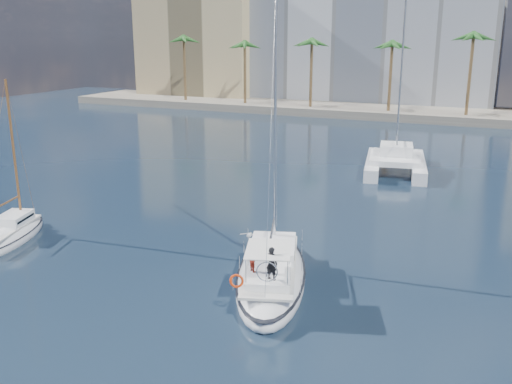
% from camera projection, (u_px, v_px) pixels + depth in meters
% --- Properties ---
extents(ground, '(160.00, 160.00, 0.00)m').
position_uv_depth(ground, '(265.00, 259.00, 31.61)').
color(ground, black).
rests_on(ground, ground).
extents(quay, '(120.00, 14.00, 1.20)m').
position_uv_depth(quay, '(427.00, 113.00, 85.05)').
color(quay, gray).
rests_on(quay, ground).
extents(building_modern, '(42.00, 16.00, 28.00)m').
position_uv_depth(building_modern, '(371.00, 22.00, 96.74)').
color(building_modern, silver).
rests_on(building_modern, ground).
extents(building_tan_left, '(22.00, 14.00, 22.00)m').
position_uv_depth(building_tan_left, '(205.00, 40.00, 105.88)').
color(building_tan_left, tan).
rests_on(building_tan_left, ground).
extents(palm_left, '(3.60, 3.60, 12.30)m').
position_uv_depth(palm_left, '(212.00, 45.00, 92.37)').
color(palm_left, brown).
rests_on(palm_left, ground).
extents(palm_centre, '(3.60, 3.60, 12.30)m').
position_uv_depth(palm_centre, '(428.00, 47.00, 78.94)').
color(palm_centre, brown).
rests_on(palm_centre, ground).
extents(main_sloop, '(6.69, 11.18, 15.83)m').
position_uv_depth(main_sloop, '(271.00, 275.00, 28.38)').
color(main_sloop, white).
rests_on(main_sloop, ground).
extents(small_sloop, '(4.23, 7.37, 10.11)m').
position_uv_depth(small_sloop, '(11.00, 235.00, 34.36)').
color(small_sloop, white).
rests_on(small_sloop, ground).
extents(catamaran, '(6.99, 11.09, 15.24)m').
position_uv_depth(catamaran, '(396.00, 160.00, 51.50)').
color(catamaran, white).
rests_on(catamaran, ground).
extents(seagull, '(1.18, 0.51, 0.22)m').
position_uv_depth(seagull, '(249.00, 235.00, 32.89)').
color(seagull, silver).
rests_on(seagull, ground).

